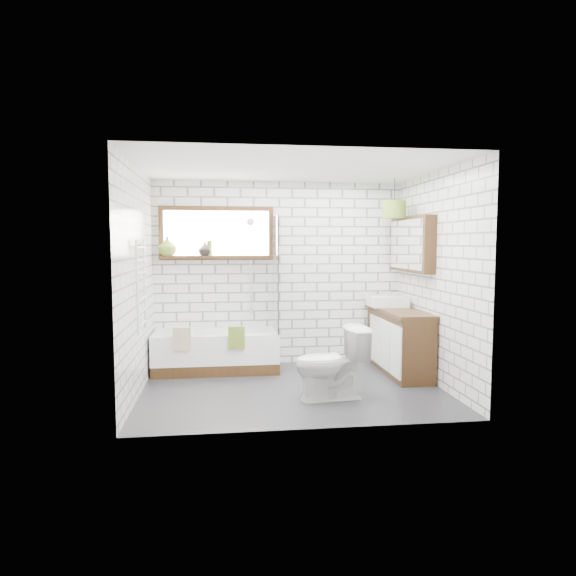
{
  "coord_description": "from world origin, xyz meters",
  "views": [
    {
      "loc": [
        -0.79,
        -5.72,
        1.67
      ],
      "look_at": [
        -0.02,
        0.25,
        1.14
      ],
      "focal_mm": 32.0,
      "sensor_mm": 36.0,
      "label": 1
    }
  ],
  "objects": [
    {
      "name": "wall_front",
      "position": [
        0.0,
        -1.3,
        1.25
      ],
      "size": [
        3.4,
        0.01,
        2.5
      ],
      "primitive_type": "cube",
      "color": "white",
      "rests_on": "ground"
    },
    {
      "name": "wall_back",
      "position": [
        0.0,
        1.3,
        1.25
      ],
      "size": [
        3.4,
        0.01,
        2.5
      ],
      "primitive_type": "cube",
      "color": "white",
      "rests_on": "ground"
    },
    {
      "name": "bottle",
      "position": [
        -0.95,
        1.23,
        1.58
      ],
      "size": [
        0.07,
        0.07,
        0.2
      ],
      "primitive_type": "cylinder",
      "rotation": [
        0.0,
        0.0,
        0.16
      ],
      "color": "olive",
      "rests_on": "window"
    },
    {
      "name": "basin",
      "position": [
        1.41,
        0.88,
        0.89
      ],
      "size": [
        0.48,
        0.42,
        0.14
      ],
      "primitive_type": "cube",
      "color": "white",
      "rests_on": "vanity"
    },
    {
      "name": "towel_green",
      "position": [
        -0.62,
        0.59,
        0.5
      ],
      "size": [
        0.2,
        0.06,
        0.28
      ],
      "primitive_type": "cube",
      "color": "#5B7723",
      "rests_on": "bathtub"
    },
    {
      "name": "tap",
      "position": [
        1.57,
        0.88,
        0.95
      ],
      "size": [
        0.03,
        0.03,
        0.15
      ],
      "primitive_type": "cylinder",
      "rotation": [
        0.0,
        0.0,
        -0.07
      ],
      "color": "silver",
      "rests_on": "vanity"
    },
    {
      "name": "bathtub",
      "position": [
        -0.87,
        0.95,
        0.26
      ],
      "size": [
        1.6,
        0.71,
        0.52
      ],
      "primitive_type": "cube",
      "color": "white",
      "rests_on": "floor"
    },
    {
      "name": "shower_riser",
      "position": [
        -0.4,
        1.26,
        1.35
      ],
      "size": [
        0.02,
        0.02,
        1.3
      ],
      "primitive_type": "cylinder",
      "color": "silver",
      "rests_on": "wall_back"
    },
    {
      "name": "mirror_cabinet",
      "position": [
        1.62,
        0.6,
        1.65
      ],
      "size": [
        0.16,
        1.2,
        0.7
      ],
      "primitive_type": "cube",
      "color": "black",
      "rests_on": "wall_right"
    },
    {
      "name": "toilet",
      "position": [
        0.35,
        -0.44,
        0.39
      ],
      "size": [
        0.52,
        0.81,
        0.78
      ],
      "primitive_type": "imported",
      "rotation": [
        0.0,
        0.0,
        -1.46
      ],
      "color": "white",
      "rests_on": "floor"
    },
    {
      "name": "vase_olive",
      "position": [
        -1.5,
        1.23,
        1.61
      ],
      "size": [
        0.28,
        0.28,
        0.25
      ],
      "primitive_type": "imported",
      "rotation": [
        0.0,
        0.0,
        0.18
      ],
      "color": "olive",
      "rests_on": "window"
    },
    {
      "name": "pendant",
      "position": [
        1.43,
        0.74,
        2.1
      ],
      "size": [
        0.3,
        0.3,
        0.22
      ],
      "primitive_type": "cylinder",
      "color": "#5B7723",
      "rests_on": "ceiling"
    },
    {
      "name": "vanity",
      "position": [
        1.47,
        0.57,
        0.41
      ],
      "size": [
        0.46,
        1.44,
        0.82
      ],
      "primitive_type": "cube",
      "color": "black",
      "rests_on": "floor"
    },
    {
      "name": "vase_dark",
      "position": [
        -1.01,
        1.23,
        1.57
      ],
      "size": [
        0.23,
        0.23,
        0.19
      ],
      "primitive_type": "imported",
      "rotation": [
        0.0,
        0.0,
        -0.42
      ],
      "color": "black",
      "rests_on": "window"
    },
    {
      "name": "shower_screen",
      "position": [
        -0.09,
        0.95,
        1.27
      ],
      "size": [
        0.02,
        0.72,
        1.5
      ],
      "primitive_type": "cube",
      "color": "white",
      "rests_on": "bathtub"
    },
    {
      "name": "wall_left",
      "position": [
        -1.7,
        0.0,
        1.25
      ],
      "size": [
        0.01,
        2.6,
        2.5
      ],
      "primitive_type": "cube",
      "color": "white",
      "rests_on": "ground"
    },
    {
      "name": "wall_right",
      "position": [
        1.7,
        0.0,
        1.25
      ],
      "size": [
        0.01,
        2.6,
        2.5
      ],
      "primitive_type": "cube",
      "color": "white",
      "rests_on": "ground"
    },
    {
      "name": "window",
      "position": [
        -0.85,
        1.26,
        1.8
      ],
      "size": [
        1.52,
        0.16,
        0.68
      ],
      "primitive_type": "cube",
      "color": "black",
      "rests_on": "wall_back"
    },
    {
      "name": "towel_beige",
      "position": [
        -1.28,
        0.59,
        0.5
      ],
      "size": [
        0.22,
        0.05,
        0.28
      ],
      "primitive_type": "cube",
      "color": "tan",
      "rests_on": "bathtub"
    },
    {
      "name": "floor",
      "position": [
        0.0,
        0.0,
        -0.01
      ],
      "size": [
        3.4,
        2.6,
        0.01
      ],
      "primitive_type": "cube",
      "color": "#242427",
      "rests_on": "ground"
    },
    {
      "name": "towel_radiator",
      "position": [
        -1.66,
        0.0,
        1.2
      ],
      "size": [
        0.06,
        0.52,
        1.0
      ],
      "primitive_type": "cube",
      "color": "white",
      "rests_on": "wall_left"
    },
    {
      "name": "ceiling",
      "position": [
        0.0,
        0.0,
        2.5
      ],
      "size": [
        3.4,
        2.6,
        0.01
      ],
      "primitive_type": "cube",
      "color": "white",
      "rests_on": "ground"
    }
  ]
}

